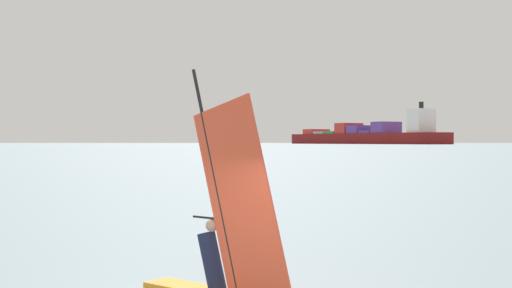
# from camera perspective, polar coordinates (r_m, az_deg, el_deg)

# --- Properties ---
(windsurfer) EXTENTS (2.96, 1.82, 4.08)m
(windsurfer) POSITION_cam_1_polar(r_m,az_deg,el_deg) (11.82, -3.14, -8.29)
(windsurfer) COLOR orange
(windsurfer) RESTS_ON ground_plane
(cargo_ship) EXTENTS (155.77, 170.92, 36.68)m
(cargo_ship) POSITION_cam_1_polar(r_m,az_deg,el_deg) (652.83, 9.23, 0.73)
(cargo_ship) COLOR maroon
(cargo_ship) RESTS_ON ground_plane
(distant_headland) EXTENTS (1231.09, 481.60, 31.50)m
(distant_headland) POSITION_cam_1_polar(r_m,az_deg,el_deg) (1449.32, 8.57, 0.76)
(distant_headland) COLOR #4C564C
(distant_headland) RESTS_ON ground_plane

